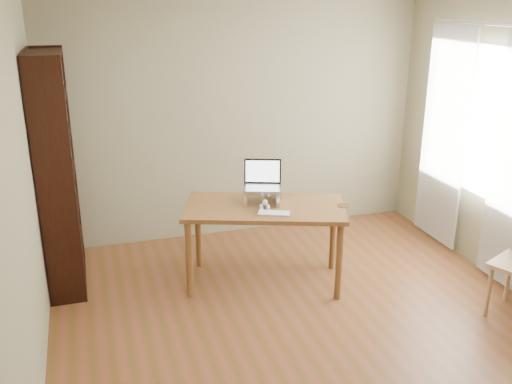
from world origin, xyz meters
name	(u,v)px	position (x,y,z in m)	size (l,w,h in m)	color
room	(327,179)	(0.03, 0.01, 1.30)	(4.04, 4.54, 2.64)	brown
bookshelf	(58,173)	(-1.83, 1.55, 1.05)	(0.30, 0.90, 2.10)	black
curtains	(479,148)	(1.92, 0.80, 1.17)	(0.03, 1.90, 2.25)	silver
desk	(265,216)	(-0.10, 1.01, 0.65)	(1.57, 1.14, 0.75)	brown
laptop_stand	(262,194)	(-0.10, 1.09, 0.83)	(0.32, 0.25, 0.13)	silver
laptop	(260,181)	(-0.10, 1.15, 0.94)	(0.39, 0.38, 0.24)	silver
keyboard	(274,213)	(-0.09, 0.79, 0.76)	(0.31, 0.23, 0.02)	silver
coaster	(343,206)	(0.56, 0.80, 0.75)	(0.11, 0.11, 0.01)	#50321B
cat	(262,194)	(-0.09, 1.12, 0.82)	(0.26, 0.49, 0.16)	#4D463C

